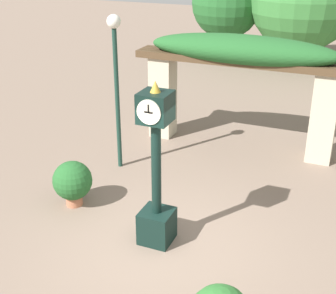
{
  "coord_description": "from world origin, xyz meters",
  "views": [
    {
      "loc": [
        2.67,
        -6.09,
        4.92
      ],
      "look_at": [
        -0.2,
        0.7,
        1.61
      ],
      "focal_mm": 50.0,
      "sensor_mm": 36.0,
      "label": 1
    }
  ],
  "objects": [
    {
      "name": "ground_plane",
      "position": [
        0.0,
        0.0,
        0.0
      ],
      "size": [
        60.0,
        60.0,
        0.0
      ],
      "primitive_type": "plane",
      "color": "#7F6B5B"
    },
    {
      "name": "potted_plant_near_right",
      "position": [
        -2.22,
        0.66,
        0.52
      ],
      "size": [
        0.78,
        0.78,
        0.94
      ],
      "color": "#B26B4C",
      "rests_on": "ground"
    },
    {
      "name": "pergola",
      "position": [
        0.0,
        4.73,
        2.12
      ],
      "size": [
        5.27,
        1.18,
        2.85
      ],
      "color": "#BCB299",
      "rests_on": "ground"
    },
    {
      "name": "pedestal_clock",
      "position": [
        -0.2,
        0.2,
        1.25
      ],
      "size": [
        0.55,
        0.55,
        2.92
      ],
      "color": "black",
      "rests_on": "ground"
    },
    {
      "name": "lamp_post",
      "position": [
        -2.2,
        2.57,
        2.38
      ],
      "size": [
        0.3,
        0.3,
        3.48
      ],
      "color": "#19382D",
      "rests_on": "ground"
    }
  ]
}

